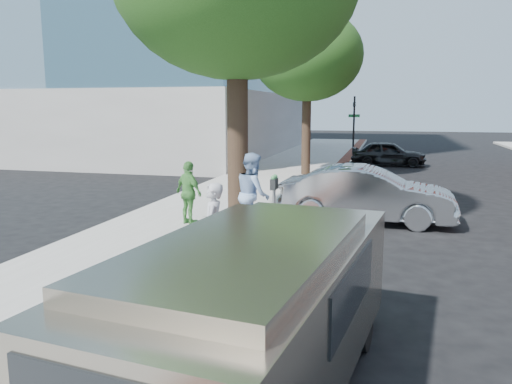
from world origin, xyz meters
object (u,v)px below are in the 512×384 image
(parking_meter, at_px, (274,194))
(person_green, at_px, (189,193))
(person_officer, at_px, (253,194))
(person_gray, at_px, (213,229))
(bg_car, at_px, (388,153))
(van, at_px, (263,305))
(sedan_silver, at_px, (367,194))

(parking_meter, distance_m, person_green, 2.63)
(person_officer, bearing_deg, person_gray, 155.22)
(person_officer, bearing_deg, bg_car, -36.23)
(person_green, relative_size, bg_car, 0.41)
(person_gray, height_order, van, van)
(person_gray, relative_size, sedan_silver, 0.35)
(parking_meter, xyz_separation_m, van, (1.18, -5.72, -0.21))
(parking_meter, bearing_deg, person_gray, -102.20)
(parking_meter, bearing_deg, sedan_silver, 57.78)
(sedan_silver, distance_m, bg_car, 14.07)
(person_gray, bearing_deg, sedan_silver, 144.26)
(person_green, bearing_deg, bg_car, -75.86)
(bg_car, bearing_deg, van, 177.27)
(sedan_silver, bearing_deg, person_green, 117.33)
(person_green, xyz_separation_m, sedan_silver, (4.33, 2.04, -0.19))
(person_gray, xyz_separation_m, bg_car, (2.98, 19.59, -0.30))
(parking_meter, distance_m, person_gray, 2.58)
(person_gray, height_order, bg_car, person_gray)
(parking_meter, distance_m, person_officer, 0.74)
(person_gray, bearing_deg, parking_meter, 155.91)
(sedan_silver, bearing_deg, person_gray, 158.22)
(parking_meter, height_order, van, van)
(parking_meter, bearing_deg, person_green, 158.19)
(person_green, xyz_separation_m, bg_car, (4.87, 16.11, -0.29))
(person_officer, bearing_deg, person_green, 47.26)
(parking_meter, distance_m, van, 5.84)
(sedan_silver, xyz_separation_m, bg_car, (0.53, 14.06, -0.10))
(parking_meter, bearing_deg, bg_car, 81.88)
(person_green, height_order, van, van)
(parking_meter, relative_size, person_green, 0.91)
(sedan_silver, relative_size, bg_car, 1.18)
(person_officer, xyz_separation_m, sedan_silver, (2.50, 2.60, -0.35))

